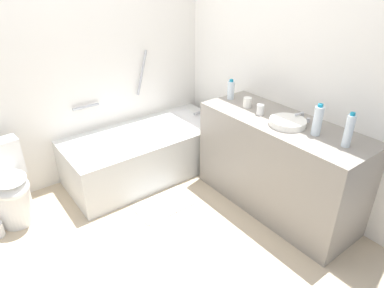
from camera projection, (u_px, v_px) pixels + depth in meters
ground_plane at (134, 236)px, 2.82m from camera, size 4.08×4.08×0.00m
wall_back_tiled at (60, 67)px, 3.14m from camera, size 3.48×0.10×2.33m
wall_right_mirror at (276, 67)px, 3.13m from camera, size 0.10×2.73×2.33m
bathtub at (148, 151)px, 3.59m from camera, size 1.69×0.76×1.22m
toilet at (9, 187)px, 2.86m from camera, size 0.38×0.49×0.72m
vanity_counter at (277, 165)px, 3.01m from camera, size 0.57×1.50×0.86m
sink_basin at (288, 122)px, 2.72m from camera, size 0.29×0.29×0.05m
sink_faucet at (301, 116)px, 2.81m from camera, size 0.11×0.15×0.07m
water_bottle_0 at (318, 120)px, 2.53m from camera, size 0.07×0.07×0.25m
water_bottle_1 at (349, 131)px, 2.36m from camera, size 0.06×0.06×0.26m
water_bottle_2 at (231, 90)px, 3.23m from camera, size 0.07×0.07×0.19m
drinking_glass_0 at (260, 110)px, 2.91m from camera, size 0.06×0.06×0.09m
drinking_glass_1 at (248, 102)px, 3.06m from camera, size 0.08×0.08×0.09m
bath_mat at (164, 204)px, 3.19m from camera, size 0.55×0.33×0.01m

